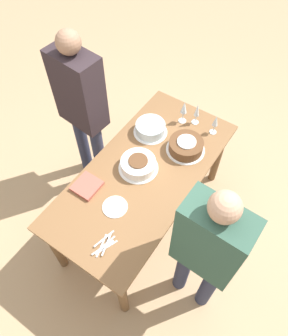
# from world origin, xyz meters

# --- Properties ---
(ground_plane) EXTENTS (12.00, 12.00, 0.00)m
(ground_plane) POSITION_xyz_m (0.00, 0.00, 0.00)
(ground_plane) COLOR tan
(dining_table) EXTENTS (1.68, 0.81, 0.76)m
(dining_table) POSITION_xyz_m (0.00, 0.00, 0.65)
(dining_table) COLOR brown
(dining_table) RESTS_ON ground_plane
(cake_center_white) EXTENTS (0.31, 0.31, 0.10)m
(cake_center_white) POSITION_xyz_m (0.01, 0.06, 0.81)
(cake_center_white) COLOR white
(cake_center_white) RESTS_ON dining_table
(cake_front_chocolate) EXTENTS (0.31, 0.31, 0.11)m
(cake_front_chocolate) POSITION_xyz_m (0.37, -0.16, 0.81)
(cake_front_chocolate) COLOR white
(cake_front_chocolate) RESTS_ON dining_table
(cake_back_decorated) EXTENTS (0.28, 0.28, 0.10)m
(cake_back_decorated) POSITION_xyz_m (0.37, 0.18, 0.81)
(cake_back_decorated) COLOR white
(cake_back_decorated) RESTS_ON dining_table
(wine_glass_near) EXTENTS (0.06, 0.06, 0.21)m
(wine_glass_near) POSITION_xyz_m (0.68, -0.07, 0.90)
(wine_glass_near) COLOR silver
(wine_glass_near) RESTS_ON dining_table
(wine_glass_far) EXTENTS (0.07, 0.07, 0.22)m
(wine_glass_far) POSITION_xyz_m (0.63, 0.02, 0.91)
(wine_glass_far) COLOR silver
(wine_glass_far) RESTS_ON dining_table
(wine_glass_extra) EXTENTS (0.06, 0.06, 0.19)m
(wine_glass_extra) POSITION_xyz_m (0.66, -0.25, 0.89)
(wine_glass_extra) COLOR silver
(wine_glass_extra) RESTS_ON dining_table
(dessert_plate_left) EXTENTS (0.18, 0.18, 0.01)m
(dessert_plate_left) POSITION_xyz_m (-0.37, -0.00, 0.76)
(dessert_plate_left) COLOR white
(dessert_plate_left) RESTS_ON dining_table
(fork_pile) EXTENTS (0.22, 0.11, 0.02)m
(fork_pile) POSITION_xyz_m (-0.64, -0.11, 0.77)
(fork_pile) COLOR silver
(fork_pile) RESTS_ON dining_table
(napkin_stack) EXTENTS (0.19, 0.18, 0.03)m
(napkin_stack) POSITION_xyz_m (-0.35, 0.27, 0.78)
(napkin_stack) COLOR #B75B4C
(napkin_stack) RESTS_ON dining_table
(person_cutting) EXTENTS (0.23, 0.41, 1.54)m
(person_cutting) POSITION_xyz_m (-0.35, -0.70, 0.92)
(person_cutting) COLOR #2D334C
(person_cutting) RESTS_ON ground_plane
(person_watching) EXTENTS (0.26, 0.42, 1.62)m
(person_watching) POSITION_xyz_m (0.16, 0.72, 0.97)
(person_watching) COLOR #2D334C
(person_watching) RESTS_ON ground_plane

